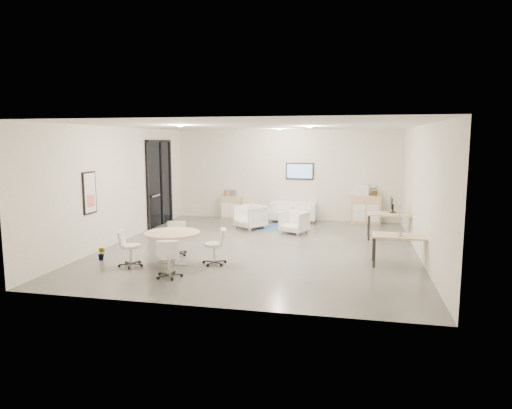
{
  "coord_description": "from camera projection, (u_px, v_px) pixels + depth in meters",
  "views": [
    {
      "loc": [
        2.38,
        -11.63,
        2.82
      ],
      "look_at": [
        -0.21,
        0.4,
        1.09
      ],
      "focal_mm": 32.0,
      "sensor_mm": 36.0,
      "label": 1
    }
  ],
  "objects": [
    {
      "name": "room_shell",
      "position": [
        261.0,
        188.0,
        11.93
      ],
      "size": [
        9.6,
        10.6,
        4.8
      ],
      "color": "#4D4B46",
      "rests_on": "ground"
    },
    {
      "name": "glass_door",
      "position": [
        160.0,
        181.0,
        15.19
      ],
      "size": [
        0.09,
        1.9,
        2.85
      ],
      "color": "black",
      "rests_on": "room_shell"
    },
    {
      "name": "artwork",
      "position": [
        90.0,
        193.0,
        11.21
      ],
      "size": [
        0.05,
        0.54,
        1.04
      ],
      "color": "black",
      "rests_on": "room_shell"
    },
    {
      "name": "wall_tv",
      "position": [
        300.0,
        171.0,
        16.12
      ],
      "size": [
        0.98,
        0.06,
        0.58
      ],
      "color": "black",
      "rests_on": "room_shell"
    },
    {
      "name": "ceiling_spots",
      "position": [
        260.0,
        128.0,
        12.56
      ],
      "size": [
        3.14,
        4.14,
        0.03
      ],
      "color": "#FFEAC6",
      "rests_on": "room_shell"
    },
    {
      "name": "sideboard_left",
      "position": [
        231.0,
        207.0,
        16.65
      ],
      "size": [
        0.73,
        0.38,
        0.82
      ],
      "color": "tan",
      "rests_on": "room_shell"
    },
    {
      "name": "sideboard_right",
      "position": [
        366.0,
        209.0,
        15.6
      ],
      "size": [
        0.98,
        0.47,
        0.98
      ],
      "color": "tan",
      "rests_on": "room_shell"
    },
    {
      "name": "books",
      "position": [
        230.0,
        193.0,
        16.59
      ],
      "size": [
        0.43,
        0.14,
        0.22
      ],
      "color": "red",
      "rests_on": "sideboard_left"
    },
    {
      "name": "printer",
      "position": [
        361.0,
        190.0,
        15.55
      ],
      "size": [
        0.53,
        0.45,
        0.37
      ],
      "rotation": [
        0.0,
        0.0,
        -0.03
      ],
      "color": "white",
      "rests_on": "sideboard_right"
    },
    {
      "name": "loveseat",
      "position": [
        293.0,
        212.0,
        16.0
      ],
      "size": [
        1.6,
        0.83,
        0.59
      ],
      "rotation": [
        0.0,
        0.0,
        0.02
      ],
      "color": "silver",
      "rests_on": "room_shell"
    },
    {
      "name": "blue_rug",
      "position": [
        280.0,
        227.0,
        15.0
      ],
      "size": [
        1.73,
        1.26,
        0.01
      ],
      "primitive_type": "cube",
      "rotation": [
        0.0,
        0.0,
        0.12
      ],
      "color": "#2D558B",
      "rests_on": "room_shell"
    },
    {
      "name": "armchair_left",
      "position": [
        250.0,
        216.0,
        14.71
      ],
      "size": [
        1.11,
        1.1,
        0.84
      ],
      "primitive_type": "imported",
      "rotation": [
        0.0,
        0.0,
        -0.65
      ],
      "color": "silver",
      "rests_on": "room_shell"
    },
    {
      "name": "armchair_right",
      "position": [
        294.0,
        221.0,
        13.99
      ],
      "size": [
        0.93,
        0.91,
        0.75
      ],
      "primitive_type": "imported",
      "rotation": [
        0.0,
        0.0,
        -0.38
      ],
      "color": "silver",
      "rests_on": "room_shell"
    },
    {
      "name": "desk_rear",
      "position": [
        393.0,
        216.0,
        13.06
      ],
      "size": [
        1.45,
        0.72,
        0.75
      ],
      "rotation": [
        0.0,
        0.0,
        -0.0
      ],
      "color": "tan",
      "rests_on": "room_shell"
    },
    {
      "name": "desk_front",
      "position": [
        403.0,
        239.0,
        10.28
      ],
      "size": [
        1.37,
        0.72,
        0.7
      ],
      "rotation": [
        0.0,
        0.0,
        -0.03
      ],
      "color": "tan",
      "rests_on": "room_shell"
    },
    {
      "name": "monitor",
      "position": [
        392.0,
        205.0,
        13.17
      ],
      "size": [
        0.2,
        0.5,
        0.44
      ],
      "color": "black",
      "rests_on": "desk_rear"
    },
    {
      "name": "round_table",
      "position": [
        172.0,
        236.0,
        10.34
      ],
      "size": [
        1.26,
        1.26,
        0.77
      ],
      "color": "tan",
      "rests_on": "room_shell"
    },
    {
      "name": "meeting_chairs",
      "position": [
        173.0,
        247.0,
        10.38
      ],
      "size": [
        2.53,
        2.53,
        0.82
      ],
      "color": "white",
      "rests_on": "room_shell"
    },
    {
      "name": "plant_cabinet",
      "position": [
        375.0,
        192.0,
        15.43
      ],
      "size": [
        0.39,
        0.41,
        0.26
      ],
      "primitive_type": "imported",
      "rotation": [
        0.0,
        0.0,
        -0.31
      ],
      "color": "#3F7F3F",
      "rests_on": "sideboard_right"
    },
    {
      "name": "plant_floor",
      "position": [
        102.0,
        257.0,
        10.83
      ],
      "size": [
        0.22,
        0.35,
        0.14
      ],
      "primitive_type": "imported",
      "rotation": [
        0.0,
        0.0,
        -0.15
      ],
      "color": "#3F7F3F",
      "rests_on": "room_shell"
    },
    {
      "name": "cup",
      "position": [
        400.0,
        234.0,
        10.16
      ],
      "size": [
        0.14,
        0.13,
        0.12
      ],
      "primitive_type": "imported",
      "rotation": [
        0.0,
        0.0,
        0.35
      ],
      "color": "white",
      "rests_on": "desk_front"
    }
  ]
}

